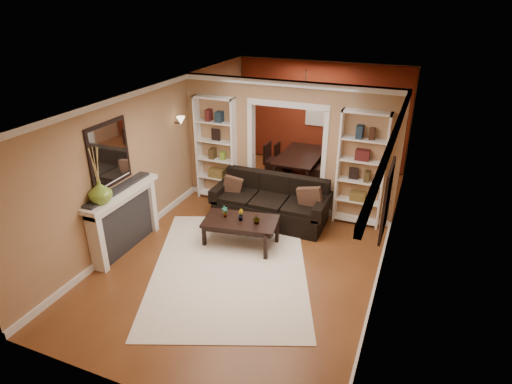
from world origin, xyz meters
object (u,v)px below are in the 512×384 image
at_px(bookshelf_right, 361,170).
at_px(sofa, 270,201).
at_px(fireplace, 126,220).
at_px(dining_table, 302,166).
at_px(coffee_table, 241,232).
at_px(bookshelf_left, 216,149).

bearing_deg(bookshelf_right, sofa, -160.39).
height_order(fireplace, dining_table, fireplace).
relative_size(coffee_table, fireplace, 0.78).
xyz_separation_m(sofa, fireplace, (-2.01, -1.95, 0.13)).
bearing_deg(fireplace, sofa, 44.11).
bearing_deg(coffee_table, bookshelf_left, 118.71).
bearing_deg(fireplace, coffee_table, 26.38).
bearing_deg(bookshelf_right, fireplace, -145.20).
bearing_deg(sofa, dining_table, 91.22).
height_order(bookshelf_left, fireplace, bookshelf_left).
relative_size(coffee_table, bookshelf_left, 0.58).
bearing_deg(dining_table, sofa, -178.78).
xyz_separation_m(bookshelf_left, dining_table, (1.42, 1.79, -0.84)).
xyz_separation_m(sofa, bookshelf_left, (-1.47, 0.58, 0.70)).
relative_size(bookshelf_right, dining_table, 1.31).
xyz_separation_m(bookshelf_right, dining_table, (-1.68, 1.79, -0.84)).
distance_m(coffee_table, bookshelf_left, 2.26).
relative_size(bookshelf_left, dining_table, 1.31).
xyz_separation_m(bookshelf_right, fireplace, (-3.64, -2.53, -0.57)).
relative_size(sofa, fireplace, 1.36).
height_order(coffee_table, dining_table, dining_table).
bearing_deg(sofa, bookshelf_right, 19.61).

